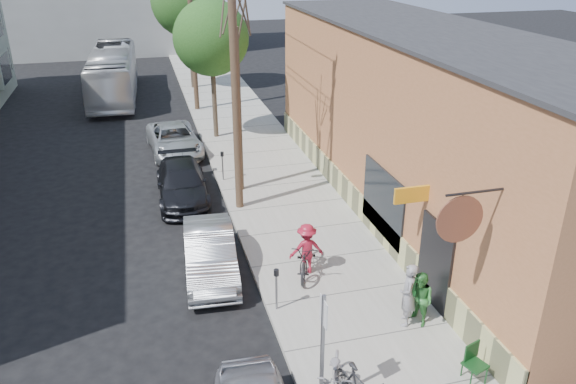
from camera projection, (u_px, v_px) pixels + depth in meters
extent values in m
plane|color=black|center=(193.00, 321.00, 15.01)|extent=(120.00, 120.00, 0.00)
cube|color=#A19F95|center=(260.00, 161.00, 25.67)|extent=(4.50, 58.00, 0.15)
cube|color=#AE6B40|center=(423.00, 124.00, 20.19)|extent=(5.00, 20.00, 6.50)
cube|color=#2B2B2D|center=(433.00, 30.00, 18.84)|extent=(5.20, 20.20, 0.12)
cube|color=#C0BD78|center=(354.00, 200.00, 20.71)|extent=(0.10, 20.00, 1.10)
cube|color=black|center=(435.00, 265.00, 15.11)|extent=(0.10, 1.60, 2.60)
cube|color=black|center=(383.00, 202.00, 18.07)|extent=(0.08, 3.00, 2.20)
cylinder|color=brown|center=(460.00, 219.00, 11.89)|extent=(1.10, 0.06, 1.10)
cube|color=orange|center=(412.00, 195.00, 14.97)|extent=(1.00, 0.08, 0.45)
cube|color=slate|center=(322.00, 352.00, 11.57)|extent=(0.07, 0.07, 2.80)
cube|color=silver|center=(324.00, 312.00, 11.16)|extent=(0.02, 0.45, 0.60)
cylinder|color=slate|center=(277.00, 292.00, 15.04)|extent=(0.06, 0.06, 1.10)
cylinder|color=black|center=(276.00, 273.00, 14.79)|extent=(0.14, 0.14, 0.18)
cylinder|color=slate|center=(223.00, 168.00, 23.22)|extent=(0.06, 0.06, 1.10)
cylinder|color=black|center=(222.00, 154.00, 22.97)|extent=(0.14, 0.14, 0.18)
cylinder|color=#503A28|center=(235.00, 74.00, 19.08)|extent=(0.28, 0.28, 10.00)
cylinder|color=#503A28|center=(191.00, 22.00, 31.29)|extent=(0.28, 0.28, 10.00)
cylinder|color=#44392C|center=(238.00, 113.00, 21.31)|extent=(0.24, 0.24, 6.34)
cylinder|color=#44392C|center=(214.00, 92.00, 27.73)|extent=(0.24, 0.24, 4.62)
sphere|color=#2A5B1F|center=(211.00, 38.00, 26.67)|extent=(3.62, 3.62, 3.62)
cylinder|color=#44392C|center=(191.00, 48.00, 37.14)|extent=(0.24, 0.24, 5.29)
sphere|color=#2A5B1F|center=(187.00, 0.00, 35.92)|extent=(4.65, 4.65, 4.65)
imported|color=gray|center=(408.00, 295.00, 14.34)|extent=(0.64, 0.75, 1.75)
imported|color=#338037|center=(420.00, 299.00, 14.38)|extent=(0.76, 0.86, 1.49)
imported|color=maroon|center=(307.00, 249.00, 16.62)|extent=(1.04, 0.61, 1.60)
imported|color=black|center=(306.00, 256.00, 16.71)|extent=(1.52, 2.28, 1.13)
imported|color=slate|center=(336.00, 380.00, 12.03)|extent=(1.45, 2.18, 1.08)
imported|color=#A3A6AA|center=(210.00, 253.00, 16.88)|extent=(1.76, 4.32, 1.39)
imported|color=black|center=(182.00, 183.00, 21.79)|extent=(1.94, 4.64, 1.34)
imported|color=#B8BEC1|center=(174.00, 140.00, 26.59)|extent=(2.57, 4.94, 1.33)
imported|color=silver|center=(113.00, 73.00, 35.71)|extent=(3.01, 11.17, 3.09)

